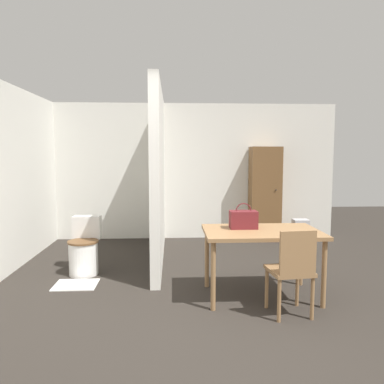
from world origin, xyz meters
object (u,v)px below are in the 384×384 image
(space_heater, at_px, (300,231))
(handbag, at_px, (243,219))
(toilet, at_px, (84,250))
(wooden_chair, at_px, (292,269))
(wooden_cabinet, at_px, (265,194))
(dining_table, at_px, (262,237))

(space_heater, bearing_deg, handbag, -122.16)
(toilet, bearing_deg, wooden_chair, -32.36)
(wooden_chair, height_order, handbag, handbag)
(wooden_chair, distance_m, wooden_cabinet, 3.35)
(dining_table, relative_size, handbag, 4.17)
(toilet, bearing_deg, space_heater, 24.06)
(wooden_chair, distance_m, toilet, 2.74)
(dining_table, relative_size, toilet, 1.71)
(wooden_chair, distance_m, handbag, 0.82)
(wooden_cabinet, bearing_deg, wooden_chair, -99.45)
(toilet, height_order, handbag, handbag)
(dining_table, xyz_separation_m, wooden_chair, (0.18, -0.52, -0.19))
(toilet, height_order, wooden_cabinet, wooden_cabinet)
(toilet, relative_size, handbag, 2.43)
(wooden_chair, bearing_deg, wooden_cabinet, 74.68)
(handbag, bearing_deg, wooden_cabinet, 71.14)
(dining_table, bearing_deg, wooden_chair, -71.52)
(handbag, bearing_deg, wooden_chair, -60.56)
(dining_table, height_order, wooden_chair, wooden_chair)
(dining_table, xyz_separation_m, space_heater, (1.31, 2.48, -0.46))
(dining_table, bearing_deg, handbag, 148.84)
(toilet, relative_size, space_heater, 1.76)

